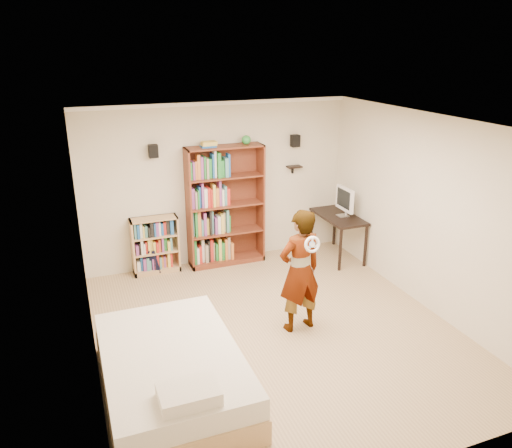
{
  "coord_description": "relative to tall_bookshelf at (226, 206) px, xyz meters",
  "views": [
    {
      "loc": [
        -2.28,
        -5.22,
        3.55
      ],
      "look_at": [
        -0.05,
        0.6,
        1.29
      ],
      "focal_mm": 35.0,
      "sensor_mm": 36.0,
      "label": 1
    }
  ],
  "objects": [
    {
      "name": "tall_bookshelf",
      "position": [
        0.0,
        0.0,
        0.0
      ],
      "size": [
        1.27,
        0.37,
        2.02
      ],
      "primitive_type": null,
      "color": "brown",
      "rests_on": "ground"
    },
    {
      "name": "person",
      "position": [
        0.24,
        -2.35,
        -0.18
      ],
      "size": [
        0.65,
        0.47,
        1.65
      ],
      "primitive_type": "imported",
      "rotation": [
        0.0,
        0.0,
        3.27
      ],
      "color": "black",
      "rests_on": "ground"
    },
    {
      "name": "speaker_left",
      "position": [
        -1.11,
        0.09,
        0.99
      ],
      "size": [
        0.14,
        0.12,
        0.2
      ],
      "primitive_type": "cube",
      "color": "black",
      "rests_on": "room_shell"
    },
    {
      "name": "wii_wheel",
      "position": [
        0.24,
        -2.66,
        0.3
      ],
      "size": [
        0.2,
        0.08,
        0.21
      ],
      "primitive_type": "torus",
      "rotation": [
        1.36,
        0.0,
        0.0
      ],
      "color": "white",
      "rests_on": "person"
    },
    {
      "name": "low_bookshelf",
      "position": [
        -1.19,
        0.04,
        -0.54
      ],
      "size": [
        0.75,
        0.28,
        0.94
      ],
      "primitive_type": null,
      "color": "tan",
      "rests_on": "ground"
    },
    {
      "name": "room_shell",
      "position": [
        -0.06,
        -2.31,
        0.75
      ],
      "size": [
        4.52,
        5.02,
        2.71
      ],
      "color": "beige",
      "rests_on": "ground"
    },
    {
      "name": "wall_shelf",
      "position": [
        1.29,
        0.1,
        0.54
      ],
      "size": [
        0.25,
        0.16,
        0.02
      ],
      "primitive_type": "cube",
      "color": "black",
      "rests_on": "room_shell"
    },
    {
      "name": "imac",
      "position": [
        1.94,
        -0.52,
        0.01
      ],
      "size": [
        0.16,
        0.51,
        0.51
      ],
      "primitive_type": null,
      "rotation": [
        0.0,
        0.0,
        0.12
      ],
      "color": "white",
      "rests_on": "computer_desk"
    },
    {
      "name": "crown_molding",
      "position": [
        -0.06,
        -2.31,
        1.66
      ],
      "size": [
        4.5,
        5.0,
        0.06
      ],
      "color": "white",
      "rests_on": "room_shell"
    },
    {
      "name": "ground",
      "position": [
        -0.06,
        -2.31,
        -1.01
      ],
      "size": [
        4.5,
        5.0,
        0.01
      ],
      "primitive_type": "cube",
      "color": "tan",
      "rests_on": "ground"
    },
    {
      "name": "speaker_right",
      "position": [
        1.29,
        0.09,
        0.99
      ],
      "size": [
        0.14,
        0.12,
        0.2
      ],
      "primitive_type": "cube",
      "color": "black",
      "rests_on": "room_shell"
    },
    {
      "name": "daybed",
      "position": [
        -1.59,
        -3.05,
        -0.69
      ],
      "size": [
        1.41,
        2.17,
        0.64
      ],
      "primitive_type": null,
      "color": "white",
      "rests_on": "ground"
    },
    {
      "name": "computer_desk",
      "position": [
        1.88,
        -0.47,
        -0.62
      ],
      "size": [
        0.56,
        1.12,
        0.77
      ],
      "primitive_type": null,
      "color": "black",
      "rests_on": "ground"
    },
    {
      "name": "navy_bag",
      "position": [
        -1.29,
        0.04,
        -0.8
      ],
      "size": [
        0.36,
        0.3,
        0.41
      ],
      "primitive_type": null,
      "rotation": [
        0.0,
        0.0,
        -0.42
      ],
      "color": "black",
      "rests_on": "ground"
    }
  ]
}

